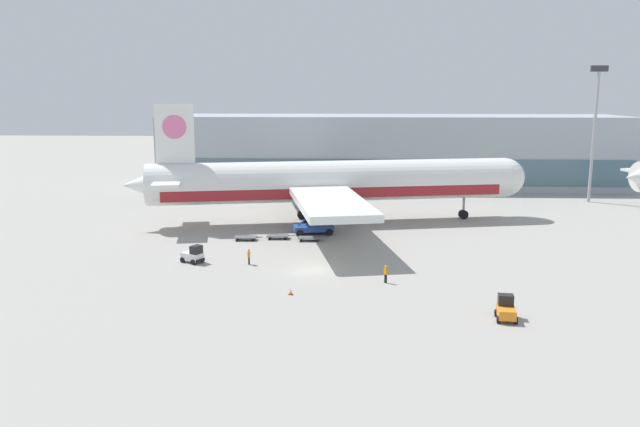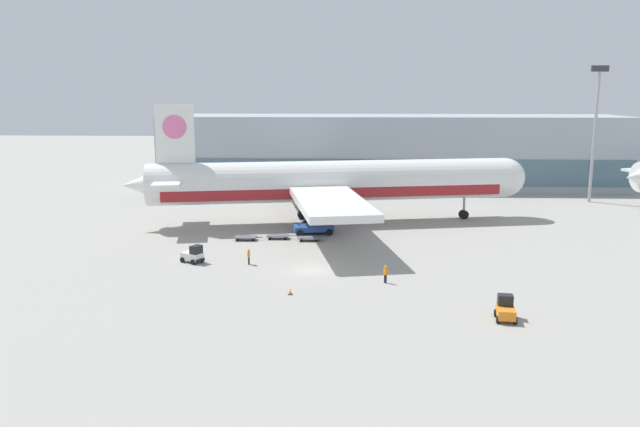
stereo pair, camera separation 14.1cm
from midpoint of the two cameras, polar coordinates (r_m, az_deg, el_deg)
name	(u,v)px [view 2 (the right image)]	position (r m, az deg, el deg)	size (l,w,h in m)	color
ground_plane	(310,270)	(66.44, -0.84, -5.23)	(400.00, 400.00, 0.00)	#9E9B93
terminal_building	(391,151)	(125.72, 6.55, 5.70)	(90.00, 18.20, 14.00)	#9EA8B2
light_mast	(595,124)	(115.31, 23.90, 7.48)	(2.80, 0.50, 22.88)	#9EA0A5
airplane_main	(328,183)	(89.06, 0.76, 2.82)	(57.55, 48.64, 17.00)	white
scissor_lift_loader	(313,219)	(83.01, -0.57, -0.54)	(5.68, 4.21, 4.95)	#284C99
baggage_tug_foreground	(193,255)	(70.60, -11.45, -3.73)	(2.82, 2.54, 2.00)	silver
baggage_tug_mid	(506,309)	(54.64, 16.68, -8.40)	(1.89, 2.60, 2.00)	orange
baggage_dolly_lead	(246,237)	(80.10, -6.77, -2.17)	(3.72, 1.59, 0.48)	#56565B
baggage_dolly_second	(278,236)	(80.47, -3.82, -2.06)	(3.72, 1.59, 0.48)	#56565B
baggage_dolly_third	(309,238)	(79.25, -0.94, -2.24)	(3.72, 1.59, 0.48)	#56565B
ground_crew_near	(385,273)	(62.24, 6.07, -5.40)	(0.40, 0.46, 1.80)	black
ground_crew_far	(249,255)	(68.81, -6.47, -3.79)	(0.25, 0.57, 1.81)	black
traffic_cone_near	(290,291)	(58.76, -2.67, -7.14)	(0.40, 0.40, 0.62)	black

